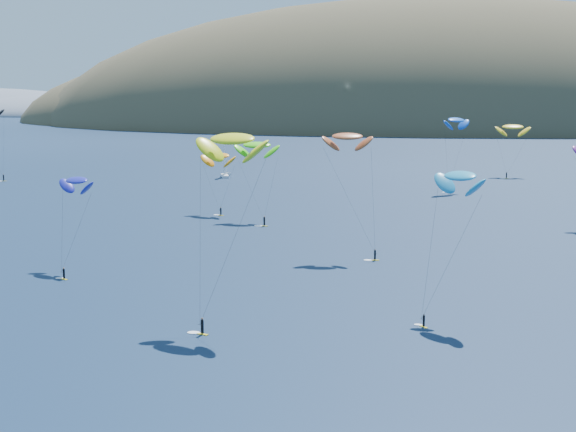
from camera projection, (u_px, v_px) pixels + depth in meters
The scene contains 10 objects.
island at pixel (453, 139), 596.67m from camera, with size 730.00×300.00×210.00m.
sailboat at pixel (225, 174), 262.27m from camera, with size 9.47×8.38×11.31m.
kitesurfer_1 at pixel (218, 156), 188.59m from camera, with size 9.82×8.54×16.03m.
kitesurfer_2 at pixel (232, 139), 102.03m from camera, with size 10.92×12.80×26.14m.
kitesurfer_3 at pixel (257, 145), 179.96m from camera, with size 9.76×12.77×19.38m.
kitesurfer_4 at pixel (456, 120), 226.65m from camera, with size 9.57×9.62×22.72m.
kitesurfer_5 at pixel (460, 176), 104.34m from camera, with size 8.97×12.24×20.75m.
kitesurfer_9 at pixel (347, 137), 141.93m from camera, with size 10.66×8.54×23.44m.
kitesurfer_10 at pixel (76, 181), 133.04m from camera, with size 8.17×13.79×16.51m.
kitesurfer_11 at pixel (513, 127), 264.32m from camera, with size 10.84×12.57×19.15m.
Camera 1 is at (5.79, -47.29, 30.34)m, focal length 50.00 mm.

